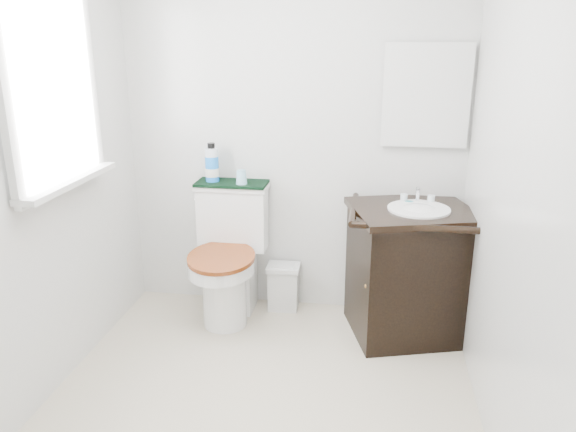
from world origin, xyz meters
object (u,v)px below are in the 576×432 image
(toilet, at_px, (229,262))
(cup, at_px, (241,177))
(mouthwash_bottle, at_px, (212,164))
(vanity, at_px, (409,268))
(trash_bin, at_px, (283,286))

(toilet, xyz_separation_m, cup, (0.08, 0.09, 0.55))
(mouthwash_bottle, bearing_deg, cup, -11.88)
(toilet, relative_size, vanity, 0.95)
(toilet, xyz_separation_m, trash_bin, (0.34, 0.14, -0.22))
(trash_bin, bearing_deg, vanity, -13.54)
(toilet, bearing_deg, trash_bin, 21.90)
(mouthwash_bottle, bearing_deg, trash_bin, 0.78)
(cup, bearing_deg, vanity, -7.77)
(trash_bin, distance_m, mouthwash_bottle, 0.96)
(cup, bearing_deg, trash_bin, 10.65)
(cup, bearing_deg, toilet, -131.17)
(toilet, distance_m, mouthwash_bottle, 0.65)
(mouthwash_bottle, bearing_deg, toilet, -45.16)
(mouthwash_bottle, distance_m, cup, 0.22)
(vanity, relative_size, cup, 10.18)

